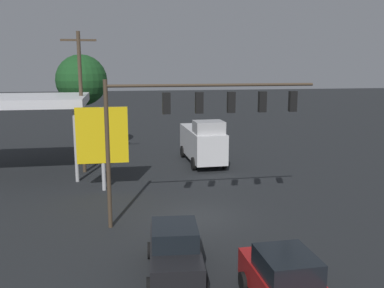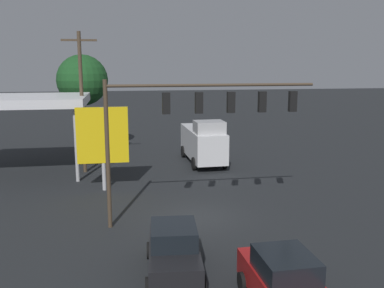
{
  "view_description": "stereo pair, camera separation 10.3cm",
  "coord_description": "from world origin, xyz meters",
  "views": [
    {
      "loc": [
        3.83,
        20.48,
        7.78
      ],
      "look_at": [
        0.0,
        -2.0,
        3.41
      ],
      "focal_mm": 40.0,
      "sensor_mm": 36.0,
      "label": 1
    },
    {
      "loc": [
        3.73,
        20.5,
        7.78
      ],
      "look_at": [
        0.0,
        -2.0,
        3.41
      ],
      "focal_mm": 40.0,
      "sensor_mm": 36.0,
      "label": 2
    }
  ],
  "objects": [
    {
      "name": "sedan_waiting",
      "position": [
        -1.18,
        8.77,
        0.95
      ],
      "size": [
        2.14,
        4.44,
        1.93
      ],
      "rotation": [
        0.0,
        0.0,
        1.59
      ],
      "color": "maroon",
      "rests_on": "ground"
    },
    {
      "name": "traffic_signal_assembly",
      "position": [
        0.17,
        0.69,
        5.46
      ],
      "size": [
        10.04,
        0.43,
        7.03
      ],
      "color": "#473828",
      "rests_on": "ground"
    },
    {
      "name": "price_sign",
      "position": [
        4.91,
        -5.53,
        3.35
      ],
      "size": [
        3.1,
        0.27,
        5.15
      ],
      "color": "#B7B7BC",
      "rests_on": "ground"
    },
    {
      "name": "ground_plane",
      "position": [
        0.0,
        0.0,
        0.0
      ],
      "size": [
        200.0,
        200.0,
        0.0
      ],
      "primitive_type": "plane",
      "color": "black"
    },
    {
      "name": "delivery_truck",
      "position": [
        -2.48,
        -11.58,
        1.69
      ],
      "size": [
        2.75,
        6.88,
        3.58
      ],
      "rotation": [
        0.0,
        0.0,
        1.61
      ],
      "color": "silver",
      "rests_on": "ground"
    },
    {
      "name": "gas_station_canopy",
      "position": [
        11.26,
        -10.61,
        5.11
      ],
      "size": [
        10.27,
        6.82,
        5.48
      ],
      "color": "silver",
      "rests_on": "ground"
    },
    {
      "name": "street_tree",
      "position": [
        6.94,
        -17.09,
        6.27
      ],
      "size": [
        4.31,
        4.31,
        8.45
      ],
      "color": "#4C331E",
      "rests_on": "ground"
    },
    {
      "name": "sedan_far",
      "position": [
        1.98,
        5.83,
        0.95
      ],
      "size": [
        2.33,
        4.53,
        1.93
      ],
      "rotation": [
        0.0,
        0.0,
        1.49
      ],
      "color": "black",
      "rests_on": "ground"
    },
    {
      "name": "utility_pole",
      "position": [
        6.45,
        -10.3,
        5.22
      ],
      "size": [
        2.4,
        0.26,
        9.87
      ],
      "color": "#473828",
      "rests_on": "ground"
    }
  ]
}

